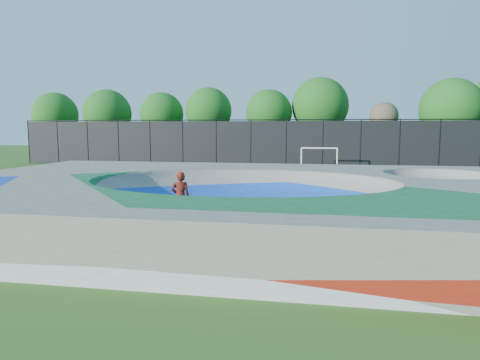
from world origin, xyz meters
name	(u,v)px	position (x,y,z in m)	size (l,w,h in m)	color
ground	(242,221)	(0.00, 0.00, 0.00)	(120.00, 120.00, 0.00)	#2B5317
skate_deck	(242,200)	(0.00, 0.00, 0.75)	(22.00, 14.00, 1.50)	gray
skater	(180,197)	(-2.07, -0.68, 0.90)	(0.66, 0.43, 1.80)	red
skateboard	(181,222)	(-2.07, -0.68, 0.03)	(0.78, 0.22, 0.05)	black
soccer_goal	(319,155)	(2.73, 18.37, 1.28)	(2.81, 0.12, 1.85)	white
fence	(286,143)	(0.00, 21.00, 2.10)	(48.09, 0.09, 4.04)	black
treeline	(311,110)	(1.95, 25.82, 5.02)	(52.58, 6.73, 8.54)	#463323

